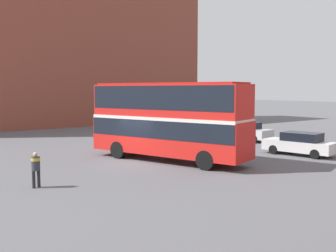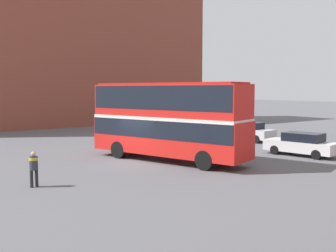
% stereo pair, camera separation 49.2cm
% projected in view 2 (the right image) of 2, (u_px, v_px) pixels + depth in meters
% --- Properties ---
extents(ground_plane, '(240.00, 240.00, 0.00)m').
position_uv_depth(ground_plane, '(132.00, 162.00, 23.68)').
color(ground_plane, '#5B5B60').
extents(building_row_left, '(8.63, 37.86, 17.86)m').
position_uv_depth(building_row_left, '(64.00, 52.00, 48.05)').
color(building_row_left, brown).
rests_on(building_row_left, ground_plane).
extents(double_decker_bus, '(10.54, 5.50, 4.75)m').
position_uv_depth(double_decker_bus, '(168.00, 116.00, 23.80)').
color(double_decker_bus, red).
rests_on(double_decker_bus, ground_plane).
extents(pedestrian_foreground, '(0.46, 0.46, 1.60)m').
position_uv_depth(pedestrian_foreground, '(34.00, 165.00, 17.47)').
color(pedestrian_foreground, '#232328').
rests_on(pedestrian_foreground, ground_plane).
extents(parked_car_kerb_near, '(4.82, 2.55, 1.53)m').
position_uv_depth(parked_car_kerb_near, '(301.00, 144.00, 25.88)').
color(parked_car_kerb_near, silver).
rests_on(parked_car_kerb_near, ground_plane).
extents(parked_car_kerb_far, '(4.21, 2.17, 1.59)m').
position_uv_depth(parked_car_kerb_far, '(250.00, 132.00, 33.23)').
color(parked_car_kerb_far, silver).
rests_on(parked_car_kerb_far, ground_plane).
extents(no_entry_sign, '(0.67, 0.08, 2.52)m').
position_uv_depth(no_entry_sign, '(104.00, 126.00, 28.47)').
color(no_entry_sign, gray).
rests_on(no_entry_sign, ground_plane).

